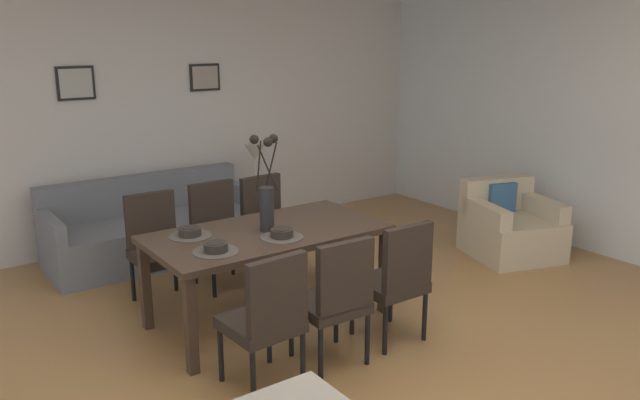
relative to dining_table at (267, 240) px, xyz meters
name	(u,v)px	position (x,y,z in m)	size (l,w,h in m)	color
ground_plane	(319,360)	(-0.05, -0.76, -0.66)	(9.00, 9.00, 0.00)	#A87A47
back_wall_panel	(140,122)	(-0.05, 2.49, 0.64)	(9.00, 0.10, 2.60)	silver
side_window_wall	(589,124)	(3.60, -0.36, 0.64)	(0.10, 6.30, 2.60)	white
dining_table	(267,240)	(0.00, 0.00, 0.00)	(1.80, 0.94, 0.74)	#3D2D23
dining_chair_near_left	(267,315)	(-0.52, -0.87, -0.15)	(0.47, 0.47, 0.92)	black
dining_chair_near_right	(157,243)	(-0.56, 0.86, -0.15)	(0.44, 0.44, 0.92)	black
dining_chair_far_left	(335,296)	(0.00, -0.88, -0.15)	(0.46, 0.46, 0.92)	black
dining_chair_far_right	(218,229)	(0.03, 0.91, -0.15)	(0.44, 0.44, 0.92)	black
dining_chair_mid_left	(396,276)	(0.57, -0.85, -0.15)	(0.45, 0.45, 0.92)	black
dining_chair_mid_right	(268,221)	(0.52, 0.87, -0.15)	(0.47, 0.47, 0.92)	black
centerpiece_vase	(266,195)	(0.00, 0.00, 0.36)	(0.21, 0.23, 0.73)	#232326
placemat_near_left	(216,251)	(-0.54, -0.21, 0.08)	(0.32, 0.32, 0.01)	#4C4742
bowl_near_left	(216,246)	(-0.54, -0.21, 0.12)	(0.17, 0.17, 0.07)	#2D2826
placemat_near_right	(190,236)	(-0.54, 0.21, 0.08)	(0.32, 0.32, 0.01)	#4C4742
bowl_near_right	(190,231)	(-0.54, 0.21, 0.12)	(0.17, 0.17, 0.07)	#2D2826
placemat_far_left	(282,237)	(0.00, -0.21, 0.08)	(0.32, 0.32, 0.01)	#4C4742
bowl_far_left	(282,232)	(0.00, -0.21, 0.12)	(0.17, 0.17, 0.07)	#2D2826
sofa	(154,231)	(-0.20, 1.90, -0.39)	(2.07, 0.84, 0.80)	slate
side_table	(256,212)	(1.01, 1.94, -0.40)	(0.36, 0.36, 0.52)	black
table_lamp	(255,157)	(1.01, 1.94, 0.23)	(0.22, 0.22, 0.51)	beige
armchair	(510,228)	(2.78, -0.12, -0.38)	(1.00, 1.00, 0.75)	beige
framed_picture_left	(76,83)	(-0.68, 2.42, 1.07)	(0.36, 0.03, 0.33)	black
framed_picture_center	(205,77)	(0.68, 2.42, 1.07)	(0.35, 0.03, 0.29)	black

